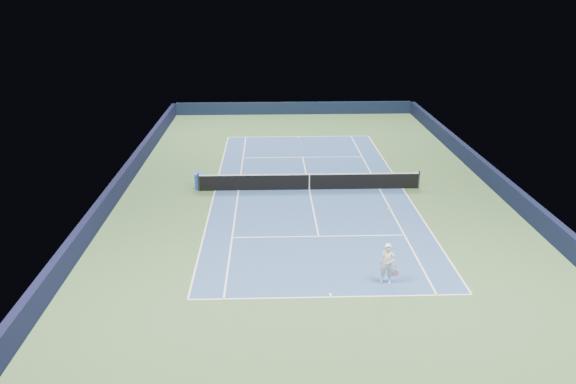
{
  "coord_description": "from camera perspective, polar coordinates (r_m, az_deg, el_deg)",
  "views": [
    {
      "loc": [
        -2.3,
        -30.56,
        11.39
      ],
      "look_at": [
        -1.34,
        -3.0,
        1.0
      ],
      "focal_mm": 35.0,
      "sensor_mm": 36.0,
      "label": 1
    }
  ],
  "objects": [
    {
      "name": "service_line_far",
      "position": [
        38.74,
        1.51,
        3.55
      ],
      "size": [
        8.23,
        0.08,
        0.0
      ],
      "primitive_type": "cube",
      "color": "white",
      "rests_on": "ground"
    },
    {
      "name": "sideline_doubles_left",
      "position": [
        32.76,
        -7.44,
        0.14
      ],
      "size": [
        0.08,
        23.77,
        0.0
      ],
      "primitive_type": "cube",
      "color": "white",
      "rests_on": "ground"
    },
    {
      "name": "wall_left",
      "position": [
        33.52,
        -16.61,
        0.89
      ],
      "size": [
        0.35,
        40.0,
        1.1
      ],
      "primitive_type": "cube",
      "color": "black",
      "rests_on": "ground"
    },
    {
      "name": "tennis_net",
      "position": [
        32.52,
        2.18,
        1.08
      ],
      "size": [
        12.9,
        0.1,
        1.07
      ],
      "color": "black",
      "rests_on": "ground"
    },
    {
      "name": "center_mark_near",
      "position": [
        22.11,
        4.34,
        -10.39
      ],
      "size": [
        0.08,
        0.3,
        0.0
      ],
      "primitive_type": "cube",
      "color": "white",
      "rests_on": "ground"
    },
    {
      "name": "center_mark_far",
      "position": [
        43.86,
        1.09,
        5.6
      ],
      "size": [
        0.08,
        0.3,
        0.0
      ],
      "primitive_type": "cube",
      "color": "white",
      "rests_on": "ground"
    },
    {
      "name": "baseline_near",
      "position": [
        21.99,
        4.39,
        -10.59
      ],
      "size": [
        10.97,
        0.08,
        0.0
      ],
      "primitive_type": "cube",
      "color": "white",
      "rests_on": "ground"
    },
    {
      "name": "court_surface",
      "position": [
        32.69,
        2.17,
        0.25
      ],
      "size": [
        10.97,
        23.77,
        0.01
      ],
      "primitive_type": "cube",
      "color": "#2D4B7F",
      "rests_on": "ground"
    },
    {
      "name": "sideline_singles_left",
      "position": [
        32.66,
        -5.05,
        0.17
      ],
      "size": [
        0.08,
        23.77,
        0.0
      ],
      "primitive_type": "cube",
      "color": "white",
      "rests_on": "ground"
    },
    {
      "name": "sideline_singles_right",
      "position": [
        33.23,
        9.27,
        0.34
      ],
      "size": [
        0.08,
        23.77,
        0.0
      ],
      "primitive_type": "cube",
      "color": "white",
      "rests_on": "ground"
    },
    {
      "name": "center_service_line",
      "position": [
        32.69,
        2.17,
        0.26
      ],
      "size": [
        0.08,
        12.8,
        0.0
      ],
      "primitive_type": "cube",
      "color": "white",
      "rests_on": "ground"
    },
    {
      "name": "baseline_far",
      "position": [
        44.0,
        1.08,
        5.65
      ],
      "size": [
        10.97,
        0.08,
        0.0
      ],
      "primitive_type": "cube",
      "color": "white",
      "rests_on": "ground"
    },
    {
      "name": "sponsor_cube",
      "position": [
        33.13,
        -8.98,
        1.12
      ],
      "size": [
        0.62,
        0.57,
        0.92
      ],
      "color": "blue",
      "rests_on": "ground"
    },
    {
      "name": "sideline_doubles_right",
      "position": [
        33.52,
        11.57,
        0.37
      ],
      "size": [
        0.08,
        23.77,
        0.0
      ],
      "primitive_type": "cube",
      "color": "white",
      "rests_on": "ground"
    },
    {
      "name": "wall_right",
      "position": [
        34.98,
        20.17,
        1.29
      ],
      "size": [
        0.35,
        40.0,
        1.1
      ],
      "primitive_type": "cube",
      "color": "black",
      "rests_on": "ground"
    },
    {
      "name": "tennis_player",
      "position": [
        22.81,
        10.06,
        -7.19
      ],
      "size": [
        0.83,
        1.33,
        2.8
      ],
      "color": "silver",
      "rests_on": "ground"
    },
    {
      "name": "ground",
      "position": [
        32.69,
        2.17,
        0.24
      ],
      "size": [
        40.0,
        40.0,
        0.0
      ],
      "primitive_type": "plane",
      "color": "#3A5A31",
      "rests_on": "ground"
    },
    {
      "name": "service_line_near",
      "position": [
        26.8,
        3.14,
        -4.51
      ],
      "size": [
        8.23,
        0.08,
        0.0
      ],
      "primitive_type": "cube",
      "color": "white",
      "rests_on": "ground"
    },
    {
      "name": "wall_far",
      "position": [
        51.59,
        0.62,
        8.52
      ],
      "size": [
        22.0,
        0.35,
        1.1
      ],
      "primitive_type": "cube",
      "color": "black",
      "rests_on": "ground"
    }
  ]
}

